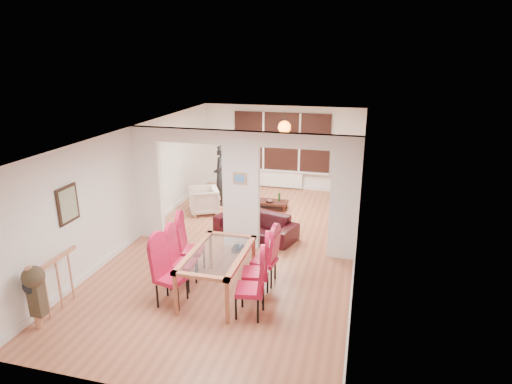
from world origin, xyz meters
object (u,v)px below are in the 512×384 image
at_px(dining_chair_lb, 182,260).
at_px(bottle, 279,197).
at_px(dining_chair_ra, 250,285).
at_px(coffee_table, 270,205).
at_px(dining_chair_lc, 191,246).
at_px(dining_chair_rb, 255,269).
at_px(dining_table, 218,273).
at_px(dining_chair_la, 171,273).
at_px(person, 221,175).
at_px(bowl, 270,201).
at_px(television, 343,193).
at_px(dining_chair_rc, 264,257).
at_px(armchair, 204,200).
at_px(sofa, 256,224).

bearing_deg(dining_chair_lb, bottle, 77.13).
relative_size(dining_chair_ra, bottle, 4.41).
bearing_deg(coffee_table, dining_chair_lc, -100.11).
bearing_deg(bottle, dining_chair_lb, -101.07).
bearing_deg(dining_chair_rb, bottle, 85.45).
bearing_deg(dining_table, coffee_table, 90.75).
height_order(dining_chair_lb, coffee_table, dining_chair_lb).
height_order(dining_chair_la, person, person).
height_order(dining_chair_la, bowl, dining_chair_la).
bearing_deg(dining_chair_lb, dining_chair_rb, -2.17).
relative_size(person, bottle, 6.80).
relative_size(dining_chair_lc, bottle, 4.42).
xyz_separation_m(dining_table, dining_chair_rb, (0.67, 0.05, 0.15)).
distance_m(dining_chair_la, dining_chair_ra, 1.38).
relative_size(dining_table, television, 1.75).
bearing_deg(dining_chair_rb, dining_chair_lb, 168.90).
relative_size(dining_chair_rc, armchair, 1.38).
relative_size(dining_chair_ra, television, 1.12).
bearing_deg(person, armchair, -28.72).
xyz_separation_m(dining_chair_rb, person, (-2.16, 4.50, 0.30)).
bearing_deg(dining_chair_rb, sofa, 93.64).
xyz_separation_m(sofa, armchair, (-1.74, 1.14, 0.06)).
height_order(dining_chair_rb, bowl, dining_chair_rb).
relative_size(dining_chair_lc, television, 1.12).
distance_m(dining_table, armchair, 4.14).
bearing_deg(dining_chair_rc, television, 85.27).
distance_m(dining_chair_lb, dining_chair_rb, 1.37).
xyz_separation_m(dining_chair_lb, dining_chair_rb, (1.37, -0.01, 0.01)).
height_order(dining_chair_la, armchair, dining_chair_la).
bearing_deg(bottle, dining_chair_rb, -83.83).
bearing_deg(dining_chair_ra, coffee_table, 89.27).
distance_m(dining_chair_ra, dining_chair_rc, 1.08).
relative_size(dining_chair_lc, dining_chair_ra, 1.00).
xyz_separation_m(dining_chair_lb, coffee_table, (0.64, 4.46, -0.44)).
bearing_deg(armchair, dining_chair_lb, -11.80).
bearing_deg(dining_chair_ra, bowl, 89.37).
xyz_separation_m(dining_chair_lb, dining_chair_ra, (1.43, -0.56, 0.01)).
height_order(coffee_table, bowl, bowl).
height_order(dining_chair_ra, armchair, dining_chair_ra).
bearing_deg(bowl, dining_chair_lc, -100.43).
xyz_separation_m(dining_chair_lb, armchair, (-1.02, 3.71, -0.20)).
height_order(dining_chair_lc, television, dining_chair_lc).
xyz_separation_m(dining_chair_lb, sofa, (0.71, 2.57, -0.26)).
relative_size(dining_chair_rc, sofa, 0.54).
height_order(dining_chair_rb, coffee_table, dining_chair_rb).
relative_size(coffee_table, bottle, 3.79).
xyz_separation_m(dining_chair_lb, bowl, (0.65, 4.37, -0.30)).
bearing_deg(armchair, dining_table, -2.61).
height_order(dining_chair_rb, armchair, dining_chair_rb).
xyz_separation_m(sofa, television, (1.84, 2.92, 0.00)).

